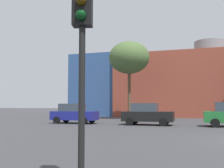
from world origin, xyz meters
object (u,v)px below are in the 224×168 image
at_px(traffic_light_near_left, 82,33).
at_px(bare_tree_0, 129,58).
at_px(parked_car_1, 147,114).
at_px(parked_car_0, 74,114).

relative_size(traffic_light_near_left, bare_tree_0, 0.46).
height_order(parked_car_1, bare_tree_0, bare_tree_0).
distance_m(parked_car_0, traffic_light_near_left, 18.25).
relative_size(parked_car_0, traffic_light_near_left, 0.98).
bearing_deg(bare_tree_0, traffic_light_near_left, -77.86).
xyz_separation_m(traffic_light_near_left, bare_tree_0, (-5.13, 23.82, 3.77)).
height_order(parked_car_1, traffic_light_near_left, traffic_light_near_left).
bearing_deg(bare_tree_0, parked_car_1, -66.29).
xyz_separation_m(parked_car_1, traffic_light_near_left, (1.81, -16.27, 2.04)).
bearing_deg(parked_car_1, parked_car_0, 180.00).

